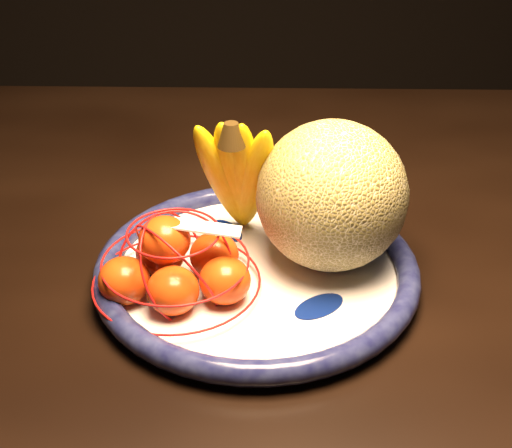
{
  "coord_description": "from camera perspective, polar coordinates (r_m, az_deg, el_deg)",
  "views": [
    {
      "loc": [
        -0.1,
        -0.9,
        1.29
      ],
      "look_at": [
        -0.06,
        -0.24,
        0.88
      ],
      "focal_mm": 50.0,
      "sensor_mm": 36.0,
      "label": 1
    }
  ],
  "objects": [
    {
      "name": "price_tag",
      "position": [
        0.74,
        -3.97,
        -0.28
      ],
      "size": [
        0.08,
        0.04,
        0.01
      ],
      "primitive_type": "cube",
      "rotation": [
        -0.14,
        0.1,
        -0.16
      ],
      "color": "white",
      "rests_on": "mandarin_bag"
    },
    {
      "name": "banana_bunch",
      "position": [
        0.82,
        -1.45,
        4.21
      ],
      "size": [
        0.12,
        0.12,
        0.18
      ],
      "rotation": [
        0.0,
        0.0,
        -0.24
      ],
      "color": "yellow",
      "rests_on": "fruit_bowl"
    },
    {
      "name": "cantaloupe",
      "position": [
        0.79,
        6.08,
        2.27
      ],
      "size": [
        0.17,
        0.17,
        0.17
      ],
      "primitive_type": "sphere",
      "color": "olive",
      "rests_on": "fruit_bowl"
    },
    {
      "name": "dining_table",
      "position": [
        0.97,
        -1.43,
        -4.27
      ],
      "size": [
        1.7,
        1.12,
        0.81
      ],
      "rotation": [
        0.0,
        0.0,
        -0.09
      ],
      "color": "black",
      "rests_on": "ground"
    },
    {
      "name": "fruit_bowl",
      "position": [
        0.81,
        0.05,
        -3.72
      ],
      "size": [
        0.37,
        0.37,
        0.03
      ],
      "rotation": [
        0.0,
        0.0,
        -0.05
      ],
      "color": "white",
      "rests_on": "dining_table"
    },
    {
      "name": "mandarin_bag",
      "position": [
        0.77,
        -6.36,
        -3.39
      ],
      "size": [
        0.22,
        0.22,
        0.11
      ],
      "rotation": [
        0.0,
        0.0,
        -0.21
      ],
      "color": "#F64F13",
      "rests_on": "fruit_bowl"
    }
  ]
}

